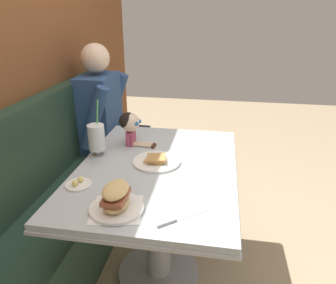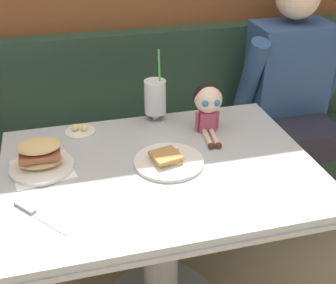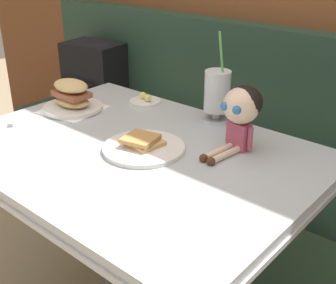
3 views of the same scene
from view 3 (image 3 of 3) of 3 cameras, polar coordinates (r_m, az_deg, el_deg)
name	(u,v)px [view 3 (image 3 of 3)]	position (r m, az deg, el deg)	size (l,w,h in m)	color
booth_bench	(236,185)	(1.99, 8.80, -5.50)	(2.60, 0.48, 1.00)	#233D2D
diner_table	(135,202)	(1.46, -4.28, -7.74)	(1.11, 0.81, 0.74)	#B2BCC1
toast_plate	(143,147)	(1.34, -3.18, -0.59)	(0.25, 0.25, 0.04)	white
milkshake_glass	(217,94)	(1.53, 6.35, 6.16)	(0.10, 0.10, 0.32)	silver
sandwich_plate	(72,98)	(1.68, -12.27, 5.55)	(0.23, 0.23, 0.12)	white
butter_saucer	(145,100)	(1.73, -2.95, 5.37)	(0.12, 0.12, 0.04)	white
butter_knife	(11,125)	(1.60, -19.57, 2.07)	(0.16, 0.19, 0.01)	silver
seated_doll	(241,109)	(1.32, 9.39, 4.22)	(0.12, 0.22, 0.20)	#B74C6B
backpack	(94,76)	(2.39, -9.55, 8.44)	(0.32, 0.28, 0.41)	black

